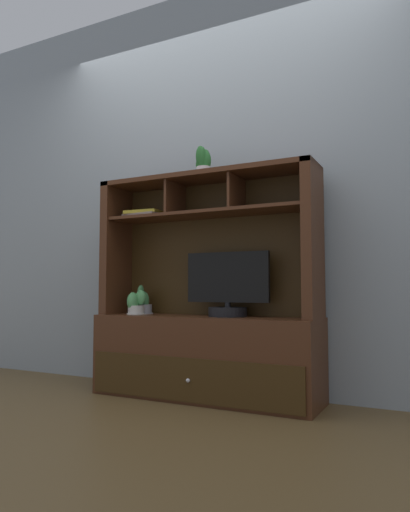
# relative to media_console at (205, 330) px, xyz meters

# --- Properties ---
(floor_plane) EXTENTS (6.00, 6.00, 0.02)m
(floor_plane) POSITION_rel_media_console_xyz_m (0.00, -0.01, -0.43)
(floor_plane) COLOR brown
(floor_plane) RESTS_ON ground
(back_wall) EXTENTS (6.00, 0.02, 2.80)m
(back_wall) POSITION_rel_media_console_xyz_m (0.00, 0.22, 0.98)
(back_wall) COLOR gray
(back_wall) RESTS_ON ground
(media_console) EXTENTS (1.43, 0.43, 1.40)m
(media_console) POSITION_rel_media_console_xyz_m (0.00, 0.00, 0.00)
(media_console) COLOR #452413
(media_console) RESTS_ON ground
(tv_monitor) EXTENTS (0.54, 0.24, 0.40)m
(tv_monitor) POSITION_rel_media_console_xyz_m (0.15, 0.01, 0.25)
(tv_monitor) COLOR black
(tv_monitor) RESTS_ON media_console
(potted_orchid) EXTENTS (0.13, 0.12, 0.16)m
(potted_orchid) POSITION_rel_media_console_xyz_m (-0.49, -0.06, 0.15)
(potted_orchid) COLOR silver
(potted_orchid) RESTS_ON media_console
(potted_fern) EXTENTS (0.13, 0.13, 0.19)m
(potted_fern) POSITION_rel_media_console_xyz_m (-0.48, 0.02, 0.16)
(potted_fern) COLOR #93949A
(potted_fern) RESTS_ON media_console
(magazine_stack_left) EXTENTS (0.27, 0.19, 0.04)m
(magazine_stack_left) POSITION_rel_media_console_xyz_m (-0.46, -0.01, 0.76)
(magazine_stack_left) COLOR gray
(magazine_stack_left) RESTS_ON media_console
(potted_succulent) EXTENTS (0.12, 0.11, 0.18)m
(potted_succulent) POSITION_rel_media_console_xyz_m (-0.00, -0.02, 1.06)
(potted_succulent) COLOR silver
(potted_succulent) RESTS_ON media_console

